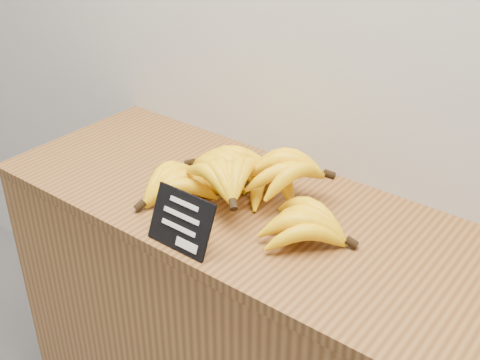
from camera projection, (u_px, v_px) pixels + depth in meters
name	position (u px, v px, depth m)	size (l,w,h in m)	color
counter	(251.00, 349.00, 1.69)	(1.38, 0.50, 0.90)	#A46B34
counter_top	(253.00, 209.00, 1.46)	(1.34, 0.54, 0.03)	brown
chalkboard_sign	(181.00, 221.00, 1.28)	(0.16, 0.01, 0.13)	black
banana_pile	(246.00, 182.00, 1.44)	(0.59, 0.38, 0.12)	yellow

